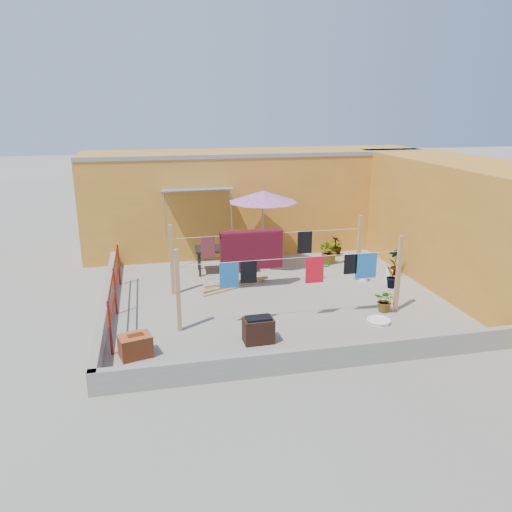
# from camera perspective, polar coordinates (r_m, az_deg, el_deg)

# --- Properties ---
(ground) EXTENTS (80.00, 80.00, 0.00)m
(ground) POSITION_cam_1_polar(r_m,az_deg,el_deg) (12.51, 2.37, -4.74)
(ground) COLOR #9E998E
(ground) RESTS_ON ground
(wall_back) EXTENTS (11.00, 3.27, 3.21)m
(wall_back) POSITION_cam_1_polar(r_m,az_deg,el_deg) (16.58, -0.03, 6.47)
(wall_back) COLOR #C7832B
(wall_back) RESTS_ON ground
(wall_right) EXTENTS (2.40, 9.00, 3.20)m
(wall_right) POSITION_cam_1_polar(r_m,az_deg,el_deg) (14.24, 23.18, 3.31)
(wall_right) COLOR #C7832B
(wall_right) RESTS_ON ground
(parapet_front) EXTENTS (8.30, 0.16, 0.44)m
(parapet_front) POSITION_cam_1_polar(r_m,az_deg,el_deg) (9.32, 8.09, -11.38)
(parapet_front) COLOR gray
(parapet_front) RESTS_ON ground
(parapet_left) EXTENTS (0.16, 7.30, 0.44)m
(parapet_left) POSITION_cam_1_polar(r_m,az_deg,el_deg) (12.11, -16.71, -5.11)
(parapet_left) COLOR gray
(parapet_left) RESTS_ON ground
(red_railing) EXTENTS (0.05, 4.20, 1.10)m
(red_railing) POSITION_cam_1_polar(r_m,az_deg,el_deg) (11.73, -15.86, -3.14)
(red_railing) COLOR maroon
(red_railing) RESTS_ON ground
(clothesline_rig) EXTENTS (5.09, 2.35, 1.80)m
(clothesline_rig) POSITION_cam_1_polar(r_m,az_deg,el_deg) (12.59, 0.20, 0.32)
(clothesline_rig) COLOR tan
(clothesline_rig) RESTS_ON ground
(patio_umbrella) EXTENTS (2.10, 2.10, 2.36)m
(patio_umbrella) POSITION_cam_1_polar(r_m,az_deg,el_deg) (14.19, 0.79, 6.78)
(patio_umbrella) COLOR gray
(patio_umbrella) RESTS_ON ground
(outdoor_table) EXTENTS (1.60, 0.86, 0.73)m
(outdoor_table) POSITION_cam_1_polar(r_m,az_deg,el_deg) (14.22, -3.81, 0.73)
(outdoor_table) COLOR black
(outdoor_table) RESTS_ON ground
(brick_stack) EXTENTS (0.68, 0.57, 0.52)m
(brick_stack) POSITION_cam_1_polar(r_m,az_deg,el_deg) (9.90, -13.62, -9.94)
(brick_stack) COLOR #A34B25
(brick_stack) RESTS_ON ground
(lumber_pile) EXTENTS (1.91, 0.90, 0.12)m
(lumber_pile) POSITION_cam_1_polar(r_m,az_deg,el_deg) (13.17, -2.49, -3.33)
(lumber_pile) COLOR tan
(lumber_pile) RESTS_ON ground
(brazier) EXTENTS (0.61, 0.41, 0.54)m
(brazier) POSITION_cam_1_polar(r_m,az_deg,el_deg) (10.16, 0.28, -8.43)
(brazier) COLOR black
(brazier) RESTS_ON ground
(white_basin) EXTENTS (0.53, 0.53, 0.09)m
(white_basin) POSITION_cam_1_polar(r_m,az_deg,el_deg) (11.41, 13.84, -7.19)
(white_basin) COLOR white
(white_basin) RESTS_ON ground
(water_jug_a) EXTENTS (0.23, 0.23, 0.35)m
(water_jug_a) POSITION_cam_1_polar(r_m,az_deg,el_deg) (13.89, 12.21, -2.21)
(water_jug_a) COLOR white
(water_jug_a) RESTS_ON ground
(water_jug_b) EXTENTS (0.20, 0.20, 0.31)m
(water_jug_b) POSITION_cam_1_polar(r_m,az_deg,el_deg) (14.17, 14.95, -2.09)
(water_jug_b) COLOR white
(water_jug_b) RESTS_ON ground
(green_hose) EXTENTS (0.52, 0.52, 0.08)m
(green_hose) POSITION_cam_1_polar(r_m,az_deg,el_deg) (15.12, 7.53, -0.87)
(green_hose) COLOR #176717
(green_hose) RESTS_ON ground
(plant_back_a) EXTENTS (0.73, 0.64, 0.78)m
(plant_back_a) POSITION_cam_1_polar(r_m,az_deg,el_deg) (15.20, 8.43, 0.59)
(plant_back_a) COLOR #185619
(plant_back_a) RESTS_ON ground
(plant_back_b) EXTENTS (0.47, 0.47, 0.63)m
(plant_back_b) POSITION_cam_1_polar(r_m,az_deg,el_deg) (16.05, 9.12, 1.16)
(plant_back_b) COLOR #185619
(plant_back_b) RESTS_ON ground
(plant_right_a) EXTENTS (0.49, 0.43, 0.78)m
(plant_right_a) POSITION_cam_1_polar(r_m,az_deg,el_deg) (14.54, 15.65, -0.61)
(plant_right_a) COLOR #185619
(plant_right_a) RESTS_ON ground
(plant_right_b) EXTENTS (0.45, 0.44, 0.64)m
(plant_right_b) POSITION_cam_1_polar(r_m,az_deg,el_deg) (13.48, 15.20, -2.29)
(plant_right_b) COLOR #185619
(plant_right_b) RESTS_ON ground
(plant_right_c) EXTENTS (0.64, 0.64, 0.54)m
(plant_right_c) POSITION_cam_1_polar(r_m,az_deg,el_deg) (11.96, 14.57, -4.96)
(plant_right_c) COLOR #185619
(plant_right_c) RESTS_ON ground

